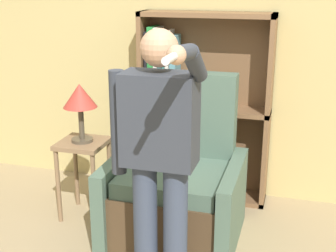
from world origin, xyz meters
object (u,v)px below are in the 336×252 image
at_px(bookcase, 188,112).
at_px(side_table, 83,158).
at_px(armchair, 177,188).
at_px(person_standing, 159,150).
at_px(table_lamp, 80,99).

xyz_separation_m(bookcase, side_table, (-0.71, -0.66, -0.27)).
bearing_deg(bookcase, side_table, -136.81).
height_order(bookcase, armchair, bookcase).
xyz_separation_m(armchair, person_standing, (0.08, -0.71, 0.57)).
bearing_deg(side_table, armchair, -3.64).
bearing_deg(side_table, table_lamp, 90.00).
distance_m(armchair, side_table, 0.82).
distance_m(bookcase, armchair, 0.82).
height_order(bookcase, person_standing, person_standing).
bearing_deg(armchair, side_table, 176.36).
relative_size(person_standing, table_lamp, 3.50).
bearing_deg(armchair, person_standing, -83.75).
xyz_separation_m(bookcase, person_standing, (0.17, -1.42, 0.17)).
xyz_separation_m(bookcase, table_lamp, (-0.71, -0.66, 0.23)).
bearing_deg(table_lamp, side_table, -90.00).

